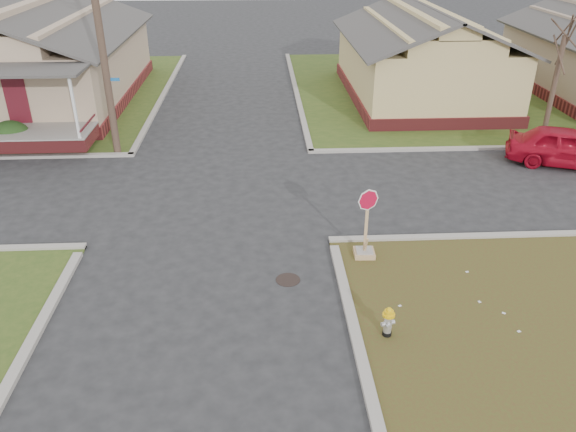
{
  "coord_description": "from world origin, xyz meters",
  "views": [
    {
      "loc": [
        1.57,
        -12.68,
        8.26
      ],
      "look_at": [
        2.28,
        1.0,
        1.1
      ],
      "focal_mm": 35.0,
      "sensor_mm": 36.0,
      "label": 1
    }
  ],
  "objects_px": {
    "stop_sign": "(365,242)",
    "red_sedan": "(567,147)",
    "utility_pole": "(100,34)",
    "fire_hydrant": "(388,320)"
  },
  "relations": [
    {
      "from": "fire_hydrant",
      "to": "red_sedan",
      "type": "relative_size",
      "value": 0.17
    },
    {
      "from": "fire_hydrant",
      "to": "red_sedan",
      "type": "distance_m",
      "value": 13.14
    },
    {
      "from": "utility_pole",
      "to": "fire_hydrant",
      "type": "bearing_deg",
      "value": -54.16
    },
    {
      "from": "fire_hydrant",
      "to": "utility_pole",
      "type": "bearing_deg",
      "value": 109.56
    },
    {
      "from": "utility_pole",
      "to": "stop_sign",
      "type": "xyz_separation_m",
      "value": [
        8.58,
        -8.36,
        -4.17
      ]
    },
    {
      "from": "red_sedan",
      "to": "fire_hydrant",
      "type": "bearing_deg",
      "value": 159.16
    },
    {
      "from": "fire_hydrant",
      "to": "red_sedan",
      "type": "bearing_deg",
      "value": 31.12
    },
    {
      "from": "red_sedan",
      "to": "utility_pole",
      "type": "bearing_deg",
      "value": 104.86
    },
    {
      "from": "utility_pole",
      "to": "fire_hydrant",
      "type": "xyz_separation_m",
      "value": [
        8.5,
        -11.77,
        -4.2
      ]
    },
    {
      "from": "stop_sign",
      "to": "red_sedan",
      "type": "height_order",
      "value": "stop_sign"
    }
  ]
}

